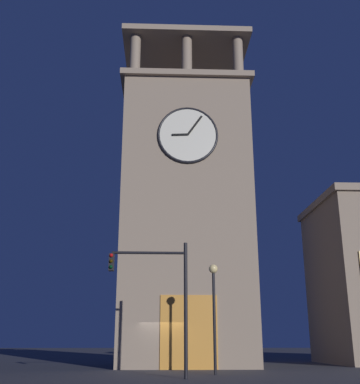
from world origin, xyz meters
TOP-DOWN VIEW (x-y plane):
  - ground_plane at (0.00, 0.00)m, footprint 200.00×200.00m
  - clocktower at (-1.50, -4.08)m, footprint 8.80×9.58m
  - traffic_signal_near at (0.10, 7.24)m, footprint 3.42×0.41m
  - street_lamp at (-2.49, 4.61)m, footprint 0.44×0.44m

SIDE VIEW (x-z plane):
  - ground_plane at x=0.00m, z-range 0.00..0.00m
  - street_lamp at x=-2.49m, z-range 1.01..6.11m
  - traffic_signal_near at x=0.10m, z-range 0.91..6.55m
  - clocktower at x=-1.50m, z-range -2.83..22.09m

